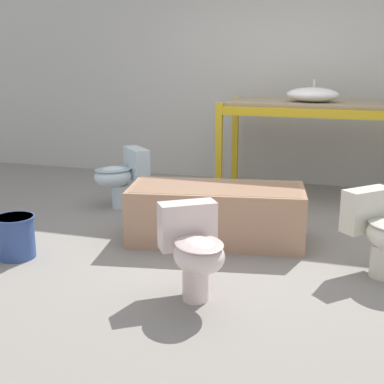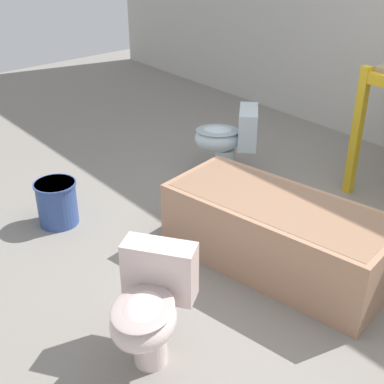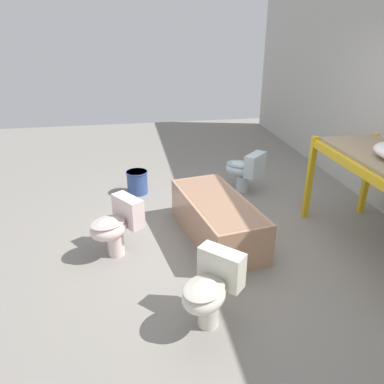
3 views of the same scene
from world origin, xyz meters
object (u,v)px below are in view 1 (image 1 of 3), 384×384
at_px(bucket_white, 16,236).
at_px(toilet_far, 195,248).
at_px(toilet_extra, 383,230).
at_px(sink_basin, 313,95).
at_px(toilet_near, 122,174).
at_px(bathtub_main, 216,210).

bearing_deg(bucket_white, toilet_far, -10.10).
bearing_deg(toilet_extra, bucket_white, 144.76).
bearing_deg(toilet_far, sink_basin, 46.02).
distance_m(toilet_near, bucket_white, 1.63).
relative_size(toilet_near, toilet_far, 0.98).
height_order(toilet_far, bucket_white, toilet_far).
distance_m(toilet_far, bucket_white, 1.66).
distance_m(sink_basin, bathtub_main, 2.03).
bearing_deg(toilet_far, toilet_extra, -1.75).
distance_m(bathtub_main, toilet_extra, 1.44).
distance_m(sink_basin, bucket_white, 3.49).
bearing_deg(toilet_extra, sink_basin, 64.39).
xyz_separation_m(toilet_near, bucket_white, (-0.23, -1.60, -0.18)).
height_order(toilet_far, toilet_extra, same).
bearing_deg(sink_basin, bathtub_main, -110.89).
height_order(toilet_extra, bucket_white, toilet_extra).
bearing_deg(bathtub_main, sink_basin, 59.33).
relative_size(toilet_far, bucket_white, 1.89).
relative_size(toilet_extra, bucket_white, 1.86).
relative_size(sink_basin, toilet_far, 0.86).
height_order(bathtub_main, toilet_near, toilet_near).
distance_m(toilet_near, toilet_extra, 2.85).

